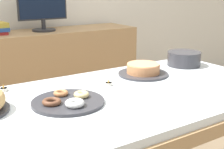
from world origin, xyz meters
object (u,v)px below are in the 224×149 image
cake_chocolate_round (143,70)px  pastry_platter (68,101)px  computer_monitor (43,8)px  tealight_centre (4,89)px  plate_stack (184,59)px  tealight_left_edge (109,84)px

cake_chocolate_round → pastry_platter: bearing=-161.8°
computer_monitor → cake_chocolate_round: computer_monitor is taller
pastry_platter → tealight_centre: 0.38m
tealight_centre → plate_stack: bearing=-5.5°
computer_monitor → plate_stack: computer_monitor is taller
computer_monitor → tealight_centre: size_ratio=10.60×
computer_monitor → cake_chocolate_round: (0.14, -1.18, -0.29)m
tealight_centre → tealight_left_edge: 0.52m
computer_monitor → cake_chocolate_round: 1.23m
pastry_platter → tealight_centre: bearing=120.1°
computer_monitor → cake_chocolate_round: size_ratio=1.48×
cake_chocolate_round → plate_stack: plate_stack is taller
computer_monitor → tealight_left_edge: (-0.14, -1.25, -0.31)m
cake_chocolate_round → tealight_centre: 0.76m
computer_monitor → pastry_platter: (-0.43, -1.37, -0.31)m
cake_chocolate_round → pastry_platter: (-0.56, -0.19, -0.02)m
pastry_platter → computer_monitor: bearing=72.7°
plate_stack → cake_chocolate_round: bearing=-174.6°
cake_chocolate_round → pastry_platter: cake_chocolate_round is taller
tealight_left_edge → pastry_platter: bearing=-156.5°
tealight_left_edge → plate_stack: bearing=8.5°
cake_chocolate_round → pastry_platter: 0.59m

